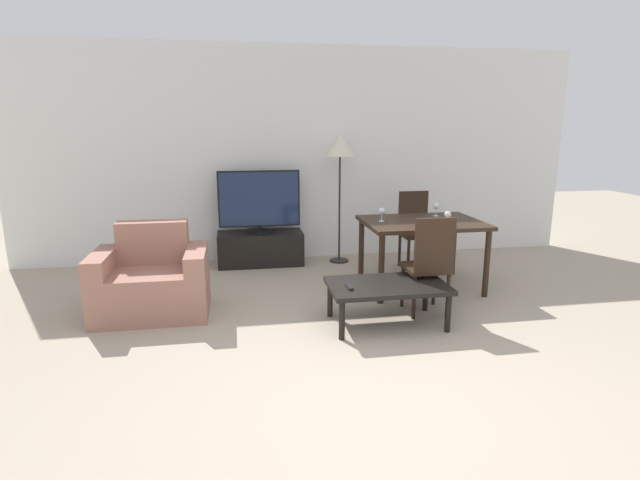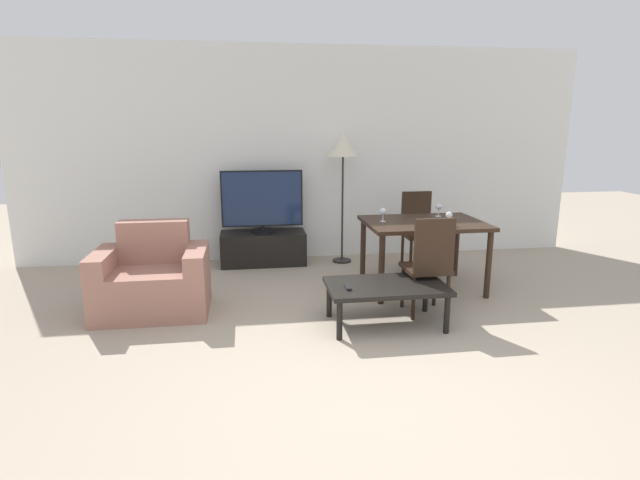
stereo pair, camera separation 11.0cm
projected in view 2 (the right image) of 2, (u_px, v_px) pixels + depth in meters
ground_plane at (374, 401)px, 3.21m from camera, size 18.00×18.00×0.00m
wall_back at (305, 155)px, 6.42m from camera, size 7.27×0.06×2.70m
armchair at (153, 281)px, 4.68m from camera, size 1.02×0.72×0.84m
tv_stand at (263, 248)px, 6.31m from camera, size 1.06×0.45×0.41m
tv at (262, 202)px, 6.18m from camera, size 1.00×0.32×0.77m
coffee_table at (386, 289)px, 4.36m from camera, size 1.03×0.63×0.38m
dining_table at (424, 229)px, 5.27m from camera, size 1.23×0.91×0.74m
dining_chair_near at (429, 262)px, 4.53m from camera, size 0.40×0.40×0.94m
dining_chair_far at (418, 227)px, 6.07m from camera, size 0.40×0.40×0.94m
floor_lamp at (343, 150)px, 6.14m from camera, size 0.37×0.37×1.62m
remote_primary at (348, 287)px, 4.24m from camera, size 0.04×0.15×0.02m
wine_glass_left at (449, 216)px, 4.98m from camera, size 0.07×0.07×0.15m
wine_glass_center at (439, 207)px, 5.48m from camera, size 0.07×0.07×0.15m
wine_glass_right at (383, 212)px, 5.20m from camera, size 0.07×0.07×0.15m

